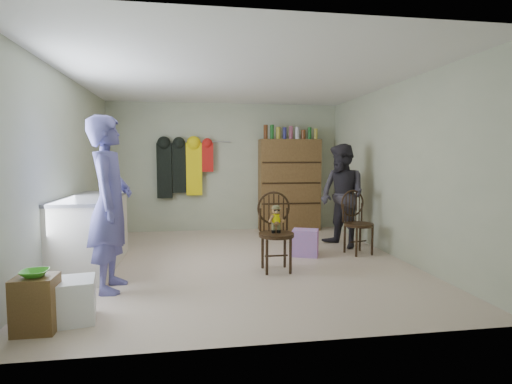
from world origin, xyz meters
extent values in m
plane|color=beige|center=(0.00, 0.00, 0.00)|extent=(5.00, 5.00, 0.00)
plane|color=#B5BA9C|center=(0.00, 2.50, 1.25)|extent=(4.50, 0.00, 4.50)
plane|color=#B5BA9C|center=(-2.25, 0.00, 1.25)|extent=(0.00, 5.00, 5.00)
plane|color=#B5BA9C|center=(2.25, 0.00, 1.25)|extent=(0.00, 5.00, 5.00)
plane|color=white|center=(0.00, 0.00, 2.50)|extent=(5.00, 5.00, 0.00)
cube|color=silver|center=(-1.95, 0.00, 0.45)|extent=(0.60, 1.80, 0.90)
cube|color=slate|center=(-1.95, 0.00, 0.92)|extent=(0.64, 1.86, 0.04)
cylinder|color=#99999E|center=(-1.64, -0.45, 0.54)|extent=(0.02, 0.02, 0.14)
cylinder|color=#99999E|center=(-1.64, 0.45, 0.54)|extent=(0.02, 0.02, 0.14)
cube|color=brown|center=(-1.93, -1.98, 0.23)|extent=(0.33, 0.28, 0.47)
imported|color=green|center=(-1.93, -1.98, 0.49)|extent=(0.22, 0.22, 0.05)
cube|color=white|center=(-1.71, -1.80, 0.19)|extent=(0.46, 0.44, 0.37)
cylinder|color=black|center=(0.39, -0.54, 0.47)|extent=(0.45, 0.45, 0.04)
cylinder|color=black|center=(0.25, -0.69, 0.22)|extent=(0.04, 0.04, 0.45)
cylinder|color=black|center=(0.54, -0.69, 0.22)|extent=(0.04, 0.04, 0.45)
cylinder|color=black|center=(0.24, -0.39, 0.22)|extent=(0.04, 0.04, 0.45)
cylinder|color=black|center=(0.54, -0.38, 0.22)|extent=(0.04, 0.04, 0.45)
torus|color=black|center=(0.39, -0.37, 0.79)|extent=(0.43, 0.03, 0.43)
cylinder|color=black|center=(0.21, -0.38, 0.64)|extent=(0.03, 0.03, 0.30)
cylinder|color=black|center=(0.57, -0.37, 0.64)|extent=(0.03, 0.03, 0.30)
cylinder|color=#ECE606|center=(0.39, -0.52, 0.67)|extent=(0.11, 0.11, 0.10)
cylinder|color=#475128|center=(0.39, -0.52, 0.57)|extent=(0.07, 0.07, 0.16)
sphere|color=#9E7042|center=(0.39, -0.52, 0.77)|extent=(0.10, 0.10, 0.10)
cylinder|color=#475128|center=(0.39, -0.52, 0.82)|extent=(0.09, 0.09, 0.03)
cube|color=black|center=(0.39, -0.57, 0.78)|extent=(0.07, 0.01, 0.02)
cylinder|color=black|center=(1.80, 0.17, 0.44)|extent=(0.51, 0.51, 0.04)
cylinder|color=black|center=(1.70, 0.00, 0.21)|extent=(0.03, 0.03, 0.42)
cylinder|color=black|center=(1.97, 0.06, 0.21)|extent=(0.03, 0.03, 0.42)
cylinder|color=black|center=(1.63, 0.28, 0.21)|extent=(0.03, 0.03, 0.42)
cylinder|color=black|center=(1.90, 0.34, 0.21)|extent=(0.03, 0.03, 0.42)
torus|color=black|center=(1.76, 0.33, 0.75)|extent=(0.41, 0.12, 0.41)
cylinder|color=black|center=(1.60, 0.28, 0.61)|extent=(0.03, 0.03, 0.28)
cylinder|color=black|center=(1.93, 0.36, 0.61)|extent=(0.03, 0.03, 0.28)
cube|color=pink|center=(0.98, 0.18, 0.19)|extent=(0.45, 0.40, 0.39)
imported|color=#56549B|center=(-1.52, -0.96, 0.94)|extent=(0.46, 0.69, 1.89)
imported|color=#2D2B33|center=(1.72, 0.66, 0.83)|extent=(0.90, 0.99, 1.66)
cube|color=brown|center=(1.25, 2.30, 0.90)|extent=(1.20, 0.38, 1.80)
cube|color=black|center=(1.25, 2.11, 0.55)|extent=(1.16, 0.02, 0.03)
cube|color=black|center=(1.25, 2.11, 0.95)|extent=(1.16, 0.02, 0.03)
cube|color=black|center=(1.25, 2.11, 1.35)|extent=(1.16, 0.02, 0.03)
cylinder|color=#592D14|center=(0.75, 2.20, 1.94)|extent=(0.08, 0.08, 0.27)
cylinder|color=#19591E|center=(0.88, 2.20, 1.94)|extent=(0.08, 0.08, 0.27)
cylinder|color=#A59933|center=(1.00, 2.20, 1.92)|extent=(0.09, 0.09, 0.23)
cylinder|color=navy|center=(1.12, 2.20, 1.91)|extent=(0.07, 0.07, 0.23)
cylinder|color=#8C3F59|center=(1.25, 2.20, 1.93)|extent=(0.07, 0.07, 0.25)
cylinder|color=#B2B2B7|center=(1.38, 2.20, 1.92)|extent=(0.09, 0.09, 0.23)
cylinder|color=#592D14|center=(1.50, 2.20, 1.89)|extent=(0.09, 0.09, 0.18)
cylinder|color=#19591E|center=(1.62, 2.20, 1.92)|extent=(0.07, 0.07, 0.23)
cylinder|color=#A59933|center=(1.75, 2.20, 1.90)|extent=(0.07, 0.07, 0.21)
cylinder|color=#99999E|center=(-0.40, 2.44, 1.75)|extent=(1.00, 0.02, 0.02)
cube|color=black|center=(-1.18, 2.38, 1.19)|extent=(0.28, 0.10, 1.05)
cube|color=black|center=(-0.90, 2.38, 1.25)|extent=(0.26, 0.10, 0.95)
cube|color=yellow|center=(-0.62, 2.38, 1.22)|extent=(0.30, 0.10, 1.00)
cube|color=red|center=(-0.36, 2.38, 1.44)|extent=(0.22, 0.10, 0.55)
camera|label=1|loc=(-0.63, -5.41, 1.43)|focal=28.00mm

